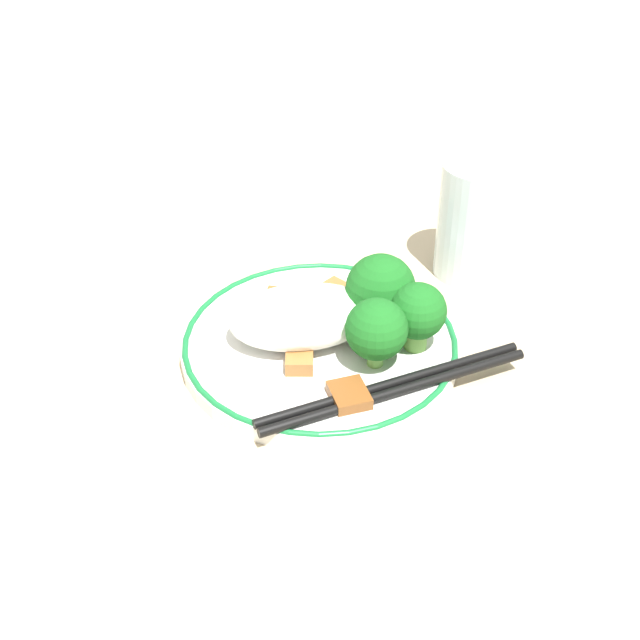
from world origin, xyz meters
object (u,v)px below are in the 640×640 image
plate (320,345)px  broccoli_back_right (381,289)px  broccoli_back_left (377,330)px  broccoli_back_center (418,313)px  chopsticks (394,388)px  drinking_glass (474,219)px

plate → broccoli_back_right: (-0.05, -0.01, 0.04)m
broccoli_back_left → broccoli_back_right: 0.05m
plate → broccoli_back_center: broccoli_back_center is taller
broccoli_back_center → chopsticks: size_ratio=0.27×
drinking_glass → broccoli_back_center: bearing=54.0°
broccoli_back_left → broccoli_back_center: size_ratio=1.00×
broccoli_back_center → broccoli_back_left: bearing=22.0°
plate → broccoli_back_right: bearing=-167.9°
chopsticks → drinking_glass: bearing=-124.8°
drinking_glass → broccoli_back_left: bearing=47.2°
broccoli_back_center → plate: bearing=-16.9°
broccoli_back_left → broccoli_back_right: broccoli_back_right is taller
broccoli_back_left → chopsticks: bearing=100.0°
plate → chopsticks: (-0.04, 0.07, 0.01)m
plate → broccoli_back_left: broccoli_back_left is taller
broccoli_back_center → drinking_glass: (-0.08, -0.11, 0.01)m
plate → chopsticks: 0.08m
plate → broccoli_back_center: 0.08m
plate → drinking_glass: bearing=-149.3°
broccoli_back_right → chopsticks: size_ratio=0.30×
broccoli_back_left → chopsticks: size_ratio=0.27×
chopsticks → drinking_glass: (-0.11, -0.16, 0.04)m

